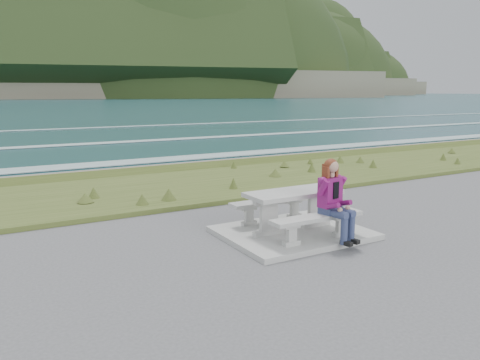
# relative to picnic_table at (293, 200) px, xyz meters

# --- Properties ---
(concrete_slab) EXTENTS (2.60, 2.10, 0.10)m
(concrete_slab) POSITION_rel_picnic_table_xyz_m (-0.00, 0.00, -0.63)
(concrete_slab) COLOR #A3A39D
(concrete_slab) RESTS_ON ground
(picnic_table) EXTENTS (1.80, 0.75, 0.75)m
(picnic_table) POSITION_rel_picnic_table_xyz_m (0.00, 0.00, 0.00)
(picnic_table) COLOR #A3A39D
(picnic_table) RESTS_ON concrete_slab
(bench_landward) EXTENTS (1.80, 0.35, 0.45)m
(bench_landward) POSITION_rel_picnic_table_xyz_m (0.00, -0.70, -0.23)
(bench_landward) COLOR #A3A39D
(bench_landward) RESTS_ON concrete_slab
(bench_seaward) EXTENTS (1.80, 0.35, 0.45)m
(bench_seaward) POSITION_rel_picnic_table_xyz_m (0.00, 0.70, -0.23)
(bench_seaward) COLOR #A3A39D
(bench_seaward) RESTS_ON concrete_slab
(grass_verge) EXTENTS (160.00, 4.50, 0.22)m
(grass_verge) POSITION_rel_picnic_table_xyz_m (-0.00, 5.00, -0.68)
(grass_verge) COLOR #3B4A1B
(grass_verge) RESTS_ON ground
(shore_drop) EXTENTS (160.00, 0.80, 2.20)m
(shore_drop) POSITION_rel_picnic_table_xyz_m (-0.00, 7.90, -0.68)
(shore_drop) COLOR #6B6150
(shore_drop) RESTS_ON ground
(ocean) EXTENTS (1600.00, 1600.00, 0.09)m
(ocean) POSITION_rel_picnic_table_xyz_m (-0.00, 25.09, -2.42)
(ocean) COLOR #1C4950
(ocean) RESTS_ON ground
(headland_range) EXTENTS (729.83, 363.95, 211.87)m
(headland_range) POSITION_rel_picnic_table_xyz_m (190.27, 398.24, 9.26)
(headland_range) COLOR #6B6150
(headland_range) RESTS_ON ground
(seated_woman) EXTENTS (0.50, 0.76, 1.42)m
(seated_woman) POSITION_rel_picnic_table_xyz_m (0.31, -0.83, -0.06)
(seated_woman) COLOR navy
(seated_woman) RESTS_ON concrete_slab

